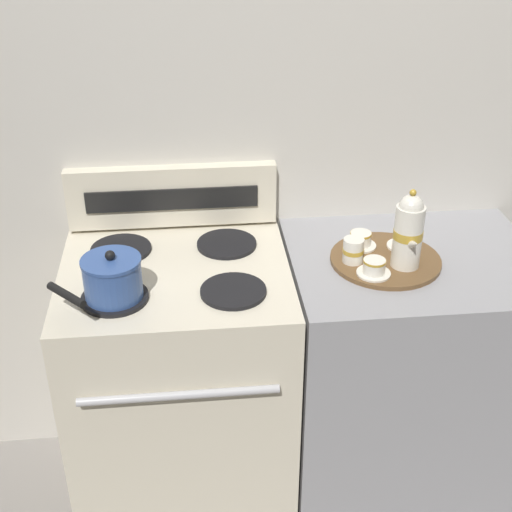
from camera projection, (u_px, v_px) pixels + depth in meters
name	position (u px, v px, depth m)	size (l,w,h in m)	color
ground_plane	(296.00, 479.00, 2.61)	(6.00, 6.00, 0.00)	gray
wall_back	(290.00, 165.00, 2.34)	(6.00, 0.05, 2.20)	beige
stove	(182.00, 389.00, 2.34)	(0.69, 0.64, 0.93)	beige
control_panel	(172.00, 196.00, 2.30)	(0.67, 0.05, 0.20)	beige
side_counter	(401.00, 375.00, 2.41)	(0.77, 0.61, 0.91)	#939399
saucepan	(112.00, 278.00, 1.94)	(0.25, 0.24, 0.14)	#335193
serving_tray	(385.00, 260.00, 2.16)	(0.33, 0.33, 0.01)	brown
teapot	(409.00, 231.00, 2.06)	(0.09, 0.14, 0.25)	white
teacup_left	(360.00, 240.00, 2.21)	(0.10, 0.10, 0.05)	white
teacup_right	(404.00, 240.00, 2.20)	(0.10, 0.10, 0.05)	white
teacup_front	(374.00, 267.00, 2.06)	(0.10, 0.10, 0.05)	white
creamer_jug	(353.00, 250.00, 2.12)	(0.06, 0.06, 0.08)	white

